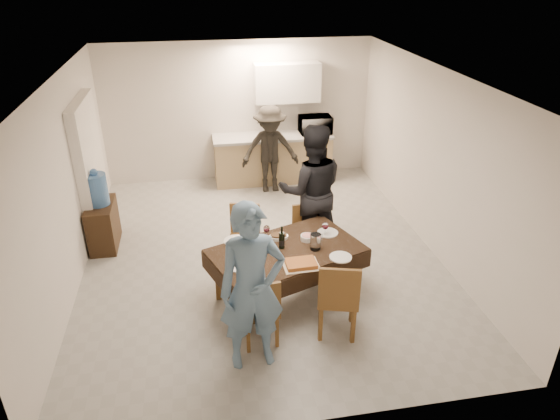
{
  "coord_description": "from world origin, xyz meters",
  "views": [
    {
      "loc": [
        -0.81,
        -6.17,
        3.91
      ],
      "look_at": [
        0.22,
        -0.3,
        0.87
      ],
      "focal_mm": 32.0,
      "sensor_mm": 36.0,
      "label": 1
    }
  ],
  "objects_px": {
    "person_near": "(252,289)",
    "person_far": "(311,191)",
    "dining_table": "(286,252)",
    "savoury_tart": "(301,264)",
    "water_pitcher": "(315,242)",
    "person_kitchen": "(270,149)",
    "water_jug": "(97,190)",
    "console": "(103,225)",
    "microwave": "(315,125)",
    "wine_bottle": "(282,237)"
  },
  "relations": [
    {
      "from": "water_pitcher",
      "to": "person_kitchen",
      "type": "height_order",
      "value": "person_kitchen"
    },
    {
      "from": "person_kitchen",
      "to": "water_pitcher",
      "type": "bearing_deg",
      "value": -89.37
    },
    {
      "from": "person_near",
      "to": "wine_bottle",
      "type": "bearing_deg",
      "value": 60.6
    },
    {
      "from": "water_pitcher",
      "to": "person_near",
      "type": "relative_size",
      "value": 0.11
    },
    {
      "from": "microwave",
      "to": "person_far",
      "type": "height_order",
      "value": "person_far"
    },
    {
      "from": "wine_bottle",
      "to": "dining_table",
      "type": "bearing_deg",
      "value": -45.0
    },
    {
      "from": "water_pitcher",
      "to": "person_kitchen",
      "type": "relative_size",
      "value": 0.13
    },
    {
      "from": "person_near",
      "to": "person_kitchen",
      "type": "height_order",
      "value": "person_near"
    },
    {
      "from": "dining_table",
      "to": "console",
      "type": "height_order",
      "value": "dining_table"
    },
    {
      "from": "water_jug",
      "to": "person_kitchen",
      "type": "relative_size",
      "value": 0.29
    },
    {
      "from": "person_far",
      "to": "person_kitchen",
      "type": "distance_m",
      "value": 2.24
    },
    {
      "from": "microwave",
      "to": "person_near",
      "type": "xyz_separation_m",
      "value": [
        -1.8,
        -4.77,
        -0.14
      ]
    },
    {
      "from": "wine_bottle",
      "to": "person_far",
      "type": "bearing_deg",
      "value": 59.04
    },
    {
      "from": "water_pitcher",
      "to": "person_far",
      "type": "distance_m",
      "value": 1.13
    },
    {
      "from": "water_jug",
      "to": "person_far",
      "type": "relative_size",
      "value": 0.24
    },
    {
      "from": "savoury_tart",
      "to": "person_kitchen",
      "type": "distance_m",
      "value": 3.66
    },
    {
      "from": "savoury_tart",
      "to": "console",
      "type": "bearing_deg",
      "value": 140.52
    },
    {
      "from": "savoury_tart",
      "to": "person_far",
      "type": "bearing_deg",
      "value": 72.53
    },
    {
      "from": "console",
      "to": "microwave",
      "type": "distance_m",
      "value": 4.27
    },
    {
      "from": "dining_table",
      "to": "savoury_tart",
      "type": "bearing_deg",
      "value": -95.89
    },
    {
      "from": "dining_table",
      "to": "water_jug",
      "type": "xyz_separation_m",
      "value": [
        -2.45,
        1.72,
        0.25
      ]
    },
    {
      "from": "savoury_tart",
      "to": "person_far",
      "type": "height_order",
      "value": "person_far"
    },
    {
      "from": "person_far",
      "to": "microwave",
      "type": "bearing_deg",
      "value": -99.04
    },
    {
      "from": "dining_table",
      "to": "person_kitchen",
      "type": "relative_size",
      "value": 1.28
    },
    {
      "from": "water_jug",
      "to": "savoury_tart",
      "type": "height_order",
      "value": "water_jug"
    },
    {
      "from": "console",
      "to": "dining_table",
      "type": "bearing_deg",
      "value": -35.08
    },
    {
      "from": "person_near",
      "to": "person_far",
      "type": "relative_size",
      "value": 0.97
    },
    {
      "from": "water_pitcher",
      "to": "savoury_tart",
      "type": "bearing_deg",
      "value": -127.15
    },
    {
      "from": "water_jug",
      "to": "wine_bottle",
      "type": "xyz_separation_m",
      "value": [
        2.4,
        -1.67,
        -0.07
      ]
    },
    {
      "from": "console",
      "to": "savoury_tart",
      "type": "bearing_deg",
      "value": -39.48
    },
    {
      "from": "water_jug",
      "to": "person_far",
      "type": "bearing_deg",
      "value": -12.59
    },
    {
      "from": "water_jug",
      "to": "water_pitcher",
      "type": "distance_m",
      "value": 3.31
    },
    {
      "from": "person_far",
      "to": "dining_table",
      "type": "bearing_deg",
      "value": 68.01
    },
    {
      "from": "water_pitcher",
      "to": "microwave",
      "type": "height_order",
      "value": "microwave"
    },
    {
      "from": "console",
      "to": "person_kitchen",
      "type": "bearing_deg",
      "value": 29.35
    },
    {
      "from": "wine_bottle",
      "to": "microwave",
      "type": "distance_m",
      "value": 3.9
    },
    {
      "from": "dining_table",
      "to": "savoury_tart",
      "type": "relative_size",
      "value": 4.96
    },
    {
      "from": "console",
      "to": "person_far",
      "type": "distance_m",
      "value": 3.14
    },
    {
      "from": "microwave",
      "to": "savoury_tart",
      "type": "bearing_deg",
      "value": 74.33
    },
    {
      "from": "water_pitcher",
      "to": "person_far",
      "type": "height_order",
      "value": "person_far"
    },
    {
      "from": "console",
      "to": "person_near",
      "type": "relative_size",
      "value": 0.4
    },
    {
      "from": "console",
      "to": "person_near",
      "type": "distance_m",
      "value": 3.41
    },
    {
      "from": "dining_table",
      "to": "water_pitcher",
      "type": "distance_m",
      "value": 0.38
    },
    {
      "from": "water_pitcher",
      "to": "person_kitchen",
      "type": "bearing_deg",
      "value": 90.63
    },
    {
      "from": "person_far",
      "to": "water_jug",
      "type": "bearing_deg",
      "value": -6.93
    },
    {
      "from": "dining_table",
      "to": "person_kitchen",
      "type": "distance_m",
      "value": 3.29
    },
    {
      "from": "dining_table",
      "to": "savoury_tart",
      "type": "xyz_separation_m",
      "value": [
        0.1,
        -0.38,
        0.06
      ]
    },
    {
      "from": "console",
      "to": "water_pitcher",
      "type": "bearing_deg",
      "value": -32.3
    },
    {
      "from": "console",
      "to": "savoury_tart",
      "type": "xyz_separation_m",
      "value": [
        2.55,
        -2.1,
        0.38
      ]
    },
    {
      "from": "person_near",
      "to": "person_far",
      "type": "xyz_separation_m",
      "value": [
        1.1,
        2.1,
        0.03
      ]
    }
  ]
}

